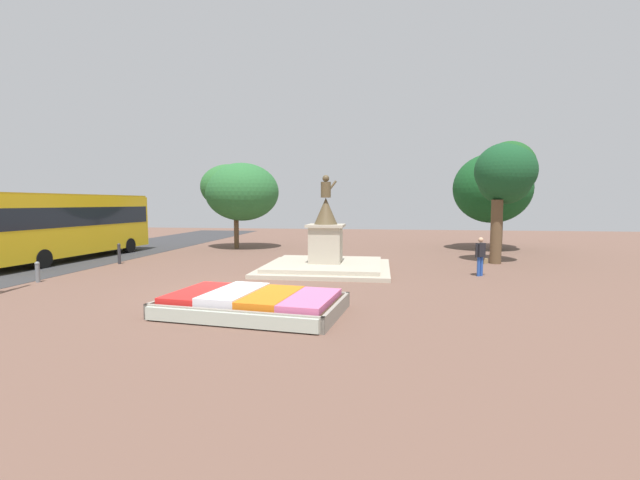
# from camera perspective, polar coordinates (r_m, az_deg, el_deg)

# --- Properties ---
(ground_plane) EXTENTS (71.88, 71.88, 0.00)m
(ground_plane) POSITION_cam_1_polar(r_m,az_deg,el_deg) (14.88, -11.19, -6.99)
(ground_plane) COLOR brown
(flower_planter) EXTENTS (5.23, 3.59, 0.61)m
(flower_planter) POSITION_cam_1_polar(r_m,az_deg,el_deg) (12.15, -9.04, -8.36)
(flower_planter) COLOR #38281C
(flower_planter) RESTS_ON ground_plane
(statue_monument) EXTENTS (5.77, 5.77, 4.31)m
(statue_monument) POSITION_cam_1_polar(r_m,az_deg,el_deg) (19.52, 0.77, -2.01)
(statue_monument) COLOR #B2A894
(statue_monument) RESTS_ON ground_plane
(city_bus) EXTENTS (3.08, 10.77, 3.51)m
(city_bus) POSITION_cam_1_polar(r_m,az_deg,el_deg) (26.61, -30.55, 2.03)
(city_bus) COLOR gold
(city_bus) RESTS_ON ground_plane
(pedestrian_with_handbag) EXTENTS (0.61, 0.53, 1.63)m
(pedestrian_with_handbag) POSITION_cam_1_polar(r_m,az_deg,el_deg) (19.08, 20.64, -1.80)
(pedestrian_with_handbag) COLOR #264CA5
(pedestrian_with_handbag) RESTS_ON ground_plane
(kerb_bollard_mid_b) EXTENTS (0.17, 0.17, 0.81)m
(kerb_bollard_mid_b) POSITION_cam_1_polar(r_m,az_deg,el_deg) (19.79, -33.51, -3.50)
(kerb_bollard_mid_b) COLOR slate
(kerb_bollard_mid_b) RESTS_ON ground_plane
(kerb_bollard_north) EXTENTS (0.16, 0.16, 1.04)m
(kerb_bollard_north) POSITION_cam_1_polar(r_m,az_deg,el_deg) (23.68, -25.21, -1.59)
(kerb_bollard_north) COLOR #2D2D33
(kerb_bollard_north) RESTS_ON ground_plane
(park_tree_far_left) EXTENTS (2.99, 3.19, 6.12)m
(park_tree_far_left) POSITION_cam_1_polar(r_m,az_deg,el_deg) (23.64, 23.57, 8.09)
(park_tree_far_left) COLOR brown
(park_tree_far_left) RESTS_ON ground_plane
(park_tree_behind_statue) EXTENTS (5.29, 4.67, 5.71)m
(park_tree_behind_statue) POSITION_cam_1_polar(r_m,az_deg,el_deg) (29.30, -10.88, 6.52)
(park_tree_behind_statue) COLOR brown
(park_tree_behind_statue) RESTS_ON ground_plane
(park_tree_far_right) EXTENTS (5.14, 5.51, 6.31)m
(park_tree_far_right) POSITION_cam_1_polar(r_m,az_deg,el_deg) (30.09, 22.13, 6.86)
(park_tree_far_right) COLOR brown
(park_tree_far_right) RESTS_ON ground_plane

